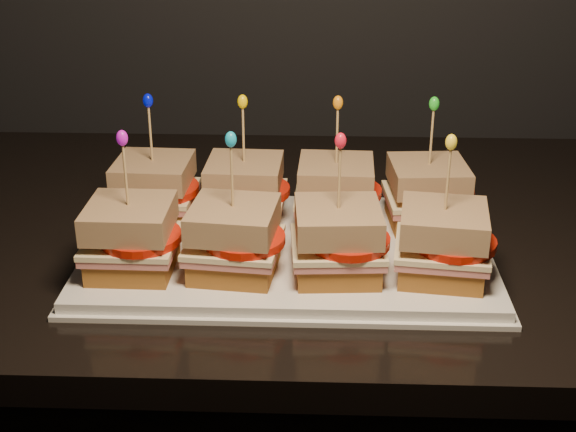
{
  "coord_description": "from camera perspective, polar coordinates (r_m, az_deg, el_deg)",
  "views": [
    {
      "loc": [
        0.35,
        0.71,
        1.3
      ],
      "look_at": [
        0.32,
        1.55,
        0.92
      ],
      "focal_mm": 50.0,
      "sensor_mm": 36.0,
      "label": 1
    }
  ],
  "objects": [
    {
      "name": "sandwich_3_frill",
      "position": [
        0.96,
        10.35,
        7.87
      ],
      "size": [
        0.01,
        0.01,
        0.02
      ],
      "primitive_type": "ellipsoid",
      "color": "green",
      "rests_on": "sandwich_3_pick"
    },
    {
      "name": "sandwich_6_bread_top",
      "position": [
        0.85,
        3.59,
        -0.37
      ],
      "size": [
        0.1,
        0.1,
        0.03
      ],
      "primitive_type": "cube",
      "rotation": [
        0.0,
        0.0,
        0.06
      ],
      "color": "#643010",
      "rests_on": "sandwich_6_tomato"
    },
    {
      "name": "sandwich_3_ham",
      "position": [
        1.0,
        9.82,
        1.01
      ],
      "size": [
        0.1,
        0.1,
        0.01
      ],
      "primitive_type": "cube",
      "rotation": [
        0.0,
        0.0,
        0.07
      ],
      "color": "#CC6869",
      "rests_on": "sandwich_3_bread_bot"
    },
    {
      "name": "sandwich_5_bread_top",
      "position": [
        0.86,
        -3.91,
        -0.25
      ],
      "size": [
        0.1,
        0.1,
        0.03
      ],
      "primitive_type": "cube",
      "rotation": [
        0.0,
        0.0,
        -0.11
      ],
      "color": "#643010",
      "rests_on": "sandwich_5_tomato"
    },
    {
      "name": "sandwich_4_ham",
      "position": [
        0.89,
        -11.04,
        -2.14
      ],
      "size": [
        0.1,
        0.09,
        0.01
      ],
      "primitive_type": "cube",
      "rotation": [
        0.0,
        0.0,
        -0.01
      ],
      "color": "#CC6869",
      "rests_on": "sandwich_4_bread_bot"
    },
    {
      "name": "sandwich_4_bread_top",
      "position": [
        0.88,
        -11.22,
        -0.13
      ],
      "size": [
        0.09,
        0.09,
        0.03
      ],
      "primitive_type": "cube",
      "rotation": [
        0.0,
        0.0,
        -0.01
      ],
      "color": "#643010",
      "rests_on": "sandwich_4_tomato"
    },
    {
      "name": "sandwich_1_frill",
      "position": [
        0.95,
        -3.25,
        8.13
      ],
      "size": [
        0.01,
        0.01,
        0.02
      ],
      "primitive_type": "ellipsoid",
      "color": "#EFBF00",
      "rests_on": "sandwich_1_pick"
    },
    {
      "name": "sandwich_4_frill",
      "position": [
        0.84,
        -11.72,
        5.46
      ],
      "size": [
        0.01,
        0.01,
        0.02
      ],
      "primitive_type": "ellipsoid",
      "color": "#BC10C1",
      "rests_on": "sandwich_4_pick"
    },
    {
      "name": "sandwich_0_bread_bot",
      "position": [
        1.02,
        -9.36,
        0.46
      ],
      "size": [
        0.09,
        0.09,
        0.02
      ],
      "primitive_type": "cube",
      "rotation": [
        0.0,
        0.0,
        -0.04
      ],
      "color": "brown",
      "rests_on": "platter"
    },
    {
      "name": "sandwich_1_bread_top",
      "position": [
        0.98,
        -3.13,
        3.06
      ],
      "size": [
        0.09,
        0.09,
        0.03
      ],
      "primitive_type": "cube",
      "rotation": [
        0.0,
        0.0,
        -0.04
      ],
      "color": "#643010",
      "rests_on": "sandwich_1_tomato"
    },
    {
      "name": "sandwich_5_bread_bot",
      "position": [
        0.88,
        -3.82,
        -3.24
      ],
      "size": [
        0.1,
        0.1,
        0.02
      ],
      "primitive_type": "cube",
      "rotation": [
        0.0,
        0.0,
        -0.11
      ],
      "color": "brown",
      "rests_on": "platter"
    },
    {
      "name": "sandwich_7_bread_bot",
      "position": [
        0.89,
        10.77,
        -3.44
      ],
      "size": [
        0.1,
        0.1,
        0.02
      ],
      "primitive_type": "cube",
      "rotation": [
        0.0,
        0.0,
        -0.13
      ],
      "color": "brown",
      "rests_on": "platter"
    },
    {
      "name": "sandwich_2_bread_bot",
      "position": [
        1.0,
        3.36,
        0.27
      ],
      "size": [
        0.09,
        0.09,
        0.02
      ],
      "primitive_type": "cube",
      "rotation": [
        0.0,
        0.0,
        -0.03
      ],
      "color": "brown",
      "rests_on": "platter"
    },
    {
      "name": "sandwich_1_cheese",
      "position": [
        0.99,
        -3.09,
        1.59
      ],
      "size": [
        0.1,
        0.1,
        0.01
      ],
      "primitive_type": "cube",
      "rotation": [
        0.0,
        0.0,
        -0.04
      ],
      "color": "beige",
      "rests_on": "sandwich_1_ham"
    },
    {
      "name": "sandwich_6_frill",
      "position": [
        0.82,
        3.75,
        5.37
      ],
      "size": [
        0.01,
        0.01,
        0.02
      ],
      "primitive_type": "ellipsoid",
      "color": "red",
      "rests_on": "sandwich_6_pick"
    },
    {
      "name": "sandwich_5_pick",
      "position": [
        0.84,
        -4.0,
        2.56
      ],
      "size": [
        0.0,
        0.0,
        0.09
      ],
      "primitive_type": "cylinder",
      "color": "tan",
      "rests_on": "sandwich_5_bread_top"
    },
    {
      "name": "sandwich_0_tomato",
      "position": [
        1.0,
        -8.87,
        1.92
      ],
      "size": [
        0.09,
        0.09,
        0.01
      ],
      "primitive_type": "cylinder",
      "color": "red",
      "rests_on": "sandwich_0_cheese"
    },
    {
      "name": "sandwich_0_ham",
      "position": [
        1.01,
        -9.42,
        1.3
      ],
      "size": [
        0.1,
        0.1,
        0.01
      ],
      "primitive_type": "cube",
      "rotation": [
        0.0,
        0.0,
        -0.04
      ],
      "color": "#CC6869",
      "rests_on": "sandwich_0_bread_bot"
    },
    {
      "name": "sandwich_6_pick",
      "position": [
        0.83,
        3.67,
        2.45
      ],
      "size": [
        0.0,
        0.0,
        0.09
      ],
      "primitive_type": "cylinder",
      "color": "tan",
      "rests_on": "sandwich_6_bread_top"
    },
    {
      "name": "sandwich_5_tomato",
      "position": [
        0.86,
        -3.12,
        -1.63
      ],
      "size": [
        0.09,
        0.09,
        0.01
      ],
      "primitive_type": "cylinder",
      "color": "red",
      "rests_on": "sandwich_5_cheese"
    },
    {
      "name": "sandwich_7_tomato",
      "position": [
        0.87,
        11.77,
        -1.84
      ],
      "size": [
        0.09,
        0.09,
        0.01
      ],
      "primitive_type": "cylinder",
      "color": "red",
      "rests_on": "sandwich_7_cheese"
    },
    {
      "name": "sandwich_7_bread_top",
      "position": [
        0.86,
        11.03,
        -0.48
      ],
      "size": [
        0.1,
        0.1,
        0.03
      ],
      "primitive_type": "cube",
      "rotation": [
        0.0,
        0.0,
        -0.13
      ],
      "color": "#643010",
      "rests_on": "sandwich_7_tomato"
    },
    {
      "name": "sandwich_7_frill",
      "position": [
        0.83,
        11.53,
        5.18
      ],
      "size": [
        0.01,
        0.01,
        0.02
      ],
      "primitive_type": "ellipsoid",
      "color": "yellow",
      "rests_on": "sandwich_7_pick"
    },
    {
      "name": "sandwich_2_ham",
      "position": [
        0.99,
        3.39,
        1.12
      ],
      "size": [
        0.1,
        0.1,
        0.01
      ],
      "primitive_type": "cube",
      "rotation": [
        0.0,
        0.0,
        -0.03
      ],
      "color": "#CC6869",
      "rests_on": "sandwich_2_bread_bot"
    },
    {
      "name": "platter_rim",
      "position": [
        0.95,
        0.0,
        -2.86
      ],
      "size": [
        0.48,
        0.3,
        0.01
      ],
      "primitive_type": "cube",
      "color": "white",
      "rests_on": "granite_slab"
    },
    {
      "name": "sandwich_2_cheese",
      "position": [
        0.99,
        3.4,
        1.5
      ],
      "size": [
        0.1,
        0.1,
        0.01
      ],
      "primitive_type": "cube",
      "rotation": [
        0.0,
        0.0,
        -0.03
      ],
      "color": "beige",
      "rests_on": "sandwich_2_ham"
    },
    {
      "name": "sandwich_7_ham",
      "position": [
        0.88,
        10.86,
        -2.51
      ],
      "size": [
        0.11,
        0.11,
        0.01
      ],
      "primitive_type": "cube",
      "rotation": [
        0.0,
        0.0,
        -0.13
      ],
      "color": "#CC6869",
      "rests_on": "sandwich_7_bread_bot"
    },
    {
      "name": "sandwich_4_tomato",
      "position": [
        0.88,
        -10.43,
        -1.48
      ],
      "size": [
        0.09,
        0.09,
        0.01
      ],
      "primitive_type": "cylinder",
      "color": "red",
      "rests_on": "sandwich_4_cheese"
    },
    {
      "name": "sandwich_0_pick",
      "position": [
        0.98,
        -9.74,
        5.57
      ],
      "size": [
        0.0,
        0.0,
        0.09
      ],
      "primitive_type": "cylinder",
      "color": "tan",
      "rests_on": "sandwich_0_bread_top"
    },
    {
      "name": "sandwich_4_cheese",
      "position": [
        0.89,
        -11.07,
        -1.73
      ],
      "size": [
        0.1,
        0.1,
        0.01
      ],
      "primitive_type": "cube",
      "rotation": [
        0.0,
        0.0,
        -0.01
      ],
      "color": "beige",
      "rests_on": "sandwich_4_ham"
    },
    {
      "name": "sandwich_6_bread_bot",
      "position": [
        0.88,
        3.5,
        -3.37
      ],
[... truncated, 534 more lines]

